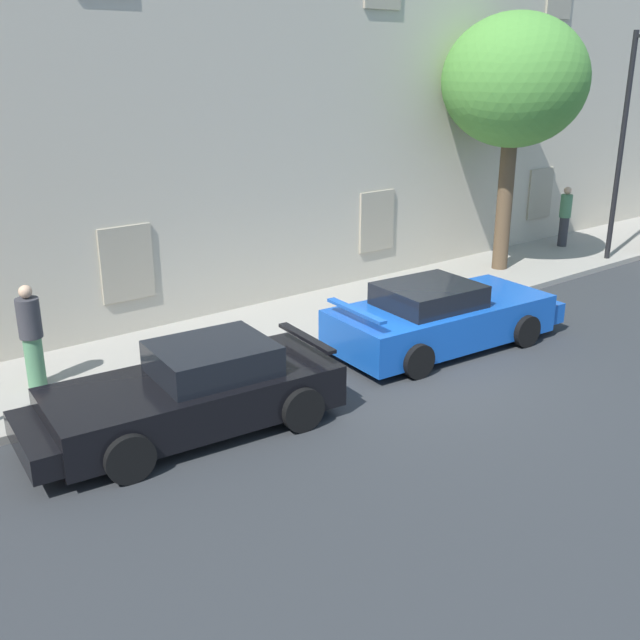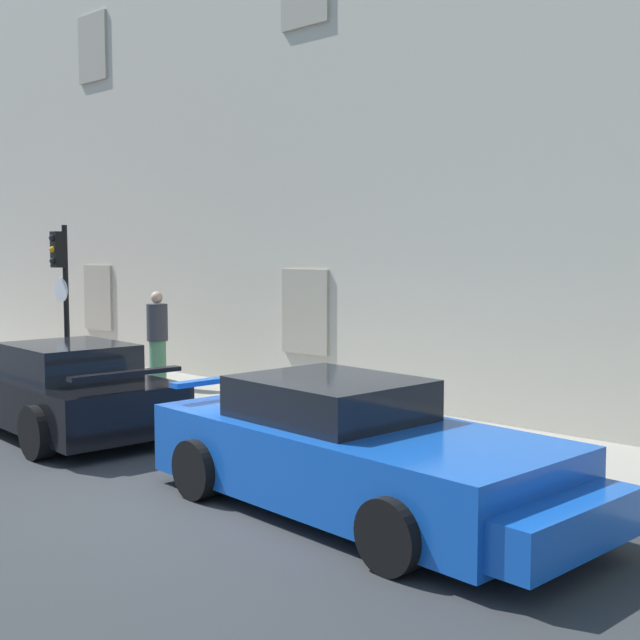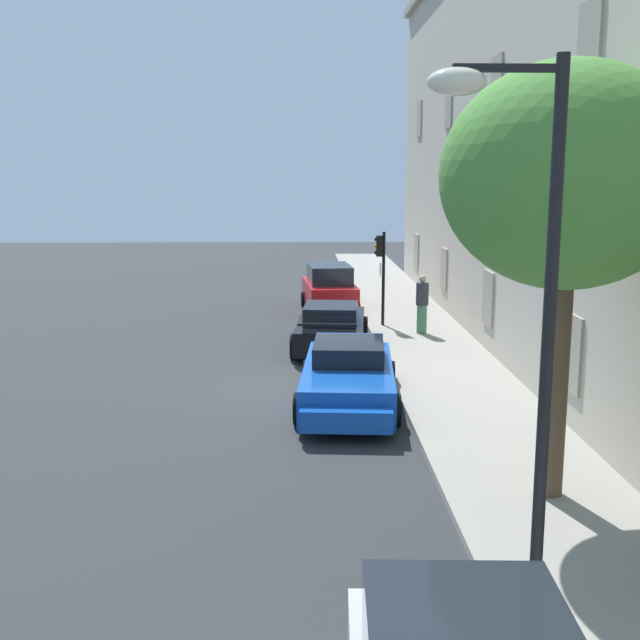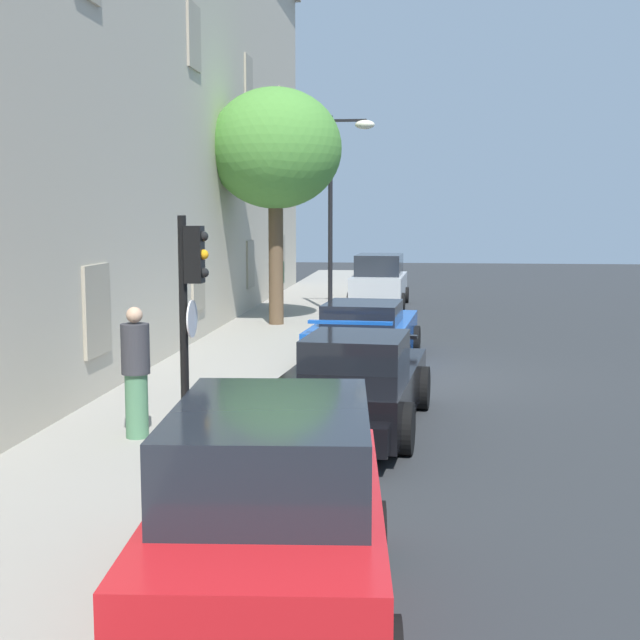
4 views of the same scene
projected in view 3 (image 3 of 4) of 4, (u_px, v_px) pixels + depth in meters
name	position (u px, v px, depth m)	size (l,w,h in m)	color
ground_plane	(314.00, 389.00, 18.45)	(80.00, 80.00, 0.00)	#2B2D30
sidewalk	(457.00, 385.00, 18.52)	(60.00, 3.00, 0.14)	gray
building_facade	(637.00, 116.00, 17.49)	(41.69, 5.18, 12.42)	#BCB29E
sportscar_red_lead	(332.00, 327.00, 22.67)	(4.93, 2.37, 1.34)	black
sportscar_yellow_flank	(348.00, 380.00, 16.89)	(5.07, 2.40, 1.34)	#144CB2
hatchback_parked	(329.00, 290.00, 28.66)	(3.88, 2.09, 1.71)	red
tree_near_kerb	(566.00, 179.00, 11.19)	(3.60, 3.60, 6.42)	brown
traffic_light	(381.00, 262.00, 25.09)	(0.44, 0.36, 3.01)	black
street_lamp	(514.00, 244.00, 8.08)	(0.44, 1.42, 6.01)	black
pedestrian_admiring	(422.00, 304.00, 23.98)	(0.52, 0.52, 1.79)	#4C7F59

